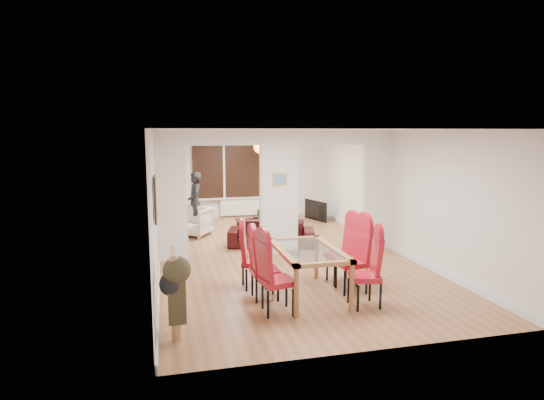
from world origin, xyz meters
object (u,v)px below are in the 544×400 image
object	(u,v)px
coffee_table	(256,223)
bottle	(258,214)
dining_chair_ra	(365,271)
bowl	(257,217)
person	(195,203)
dining_chair_lc	(254,258)
dining_chair_rb	(352,258)
dining_table	(307,272)
dining_chair_rc	(341,252)
television	(313,211)
armchair	(193,222)
sofa	(271,234)
dining_chair_lb	(265,266)
dining_chair_la	(278,275)

from	to	relation	value
coffee_table	bottle	distance (m)	0.26
dining_chair_ra	bowl	bearing A→B (deg)	108.20
bottle	person	bearing A→B (deg)	-173.20
dining_chair_ra	person	world-z (taller)	person
dining_chair_lc	dining_chair_rb	bearing A→B (deg)	-6.14
dining_chair_lc	dining_table	bearing A→B (deg)	-24.50
dining_chair_rc	bowl	bearing A→B (deg)	85.02
coffee_table	bowl	world-z (taller)	bowl
dining_chair_ra	television	bearing A→B (deg)	92.45
dining_chair_rc	armchair	world-z (taller)	dining_chair_rc
sofa	person	distance (m)	2.44
dining_chair_lb	sofa	world-z (taller)	dining_chair_lb
dining_chair_rc	dining_chair_lb	bearing A→B (deg)	-173.51
armchair	bottle	distance (m)	1.85
dining_chair_lc	dining_chair_ra	world-z (taller)	dining_chair_ra
coffee_table	bowl	xyz separation A→B (m)	(0.06, 0.12, 0.14)
sofa	coffee_table	world-z (taller)	sofa
dining_chair_rc	television	world-z (taller)	dining_chair_rc
dining_chair_la	person	distance (m)	5.63
dining_chair_lb	person	size ratio (longest dim) A/B	0.66
coffee_table	dining_chair_rc	bearing A→B (deg)	-83.80
sofa	bottle	xyz separation A→B (m)	(0.12, 2.00, 0.09)
dining_table	bottle	bearing A→B (deg)	86.72
dining_chair_rb	armchair	distance (m)	5.15
dining_chair_ra	armchair	size ratio (longest dim) A/B	1.36
dining_table	sofa	xyz separation A→B (m)	(0.18, 3.23, -0.10)
dining_chair_ra	dining_chair_rb	bearing A→B (deg)	98.58
person	coffee_table	bearing A→B (deg)	94.94
dining_chair_la	armchair	world-z (taller)	dining_chair_la
dining_chair_rb	dining_chair_rc	xyz separation A→B (m)	(-0.00, 0.45, -0.02)
dining_table	dining_chair_ra	world-z (taller)	dining_chair_ra
sofa	armchair	size ratio (longest dim) A/B	2.43
television	bottle	xyz separation A→B (m)	(-1.76, -0.65, 0.08)
armchair	bowl	bearing A→B (deg)	54.25
television	dining_chair_la	bearing A→B (deg)	139.72
dining_chair_lb	dining_chair_la	bearing A→B (deg)	-86.99
dining_chair_la	television	distance (m)	6.96
dining_chair_la	dining_chair_ra	world-z (taller)	dining_chair_la
armchair	television	xyz separation A→B (m)	(3.52, 1.20, -0.07)
dining_chair_la	bottle	distance (m)	5.85
dining_table	television	size ratio (longest dim) A/B	1.63
dining_chair_la	dining_chair_rb	xyz separation A→B (m)	(1.37, 0.58, 0.01)
dining_chair_lb	bowl	bearing A→B (deg)	77.60
dining_chair_rb	bowl	distance (m)	5.38
coffee_table	bowl	distance (m)	0.19
dining_chair_ra	bottle	world-z (taller)	dining_chair_ra
bowl	dining_table	bearing A→B (deg)	-93.06
dining_table	dining_chair_rc	xyz separation A→B (m)	(0.75, 0.48, 0.16)
dining_chair_lb	dining_chair_ra	world-z (taller)	dining_chair_ra
person	bottle	bearing A→B (deg)	93.64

